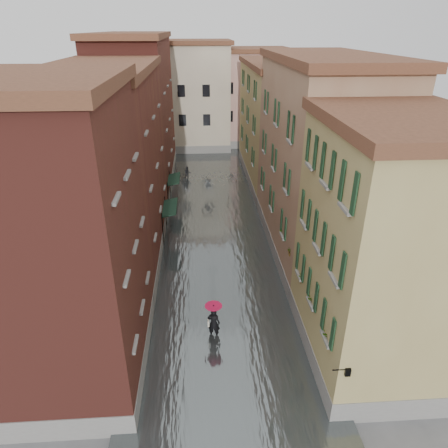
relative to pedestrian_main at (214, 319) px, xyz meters
name	(u,v)px	position (x,y,z in m)	size (l,w,h in m)	color
ground	(225,331)	(0.61, 0.43, -1.23)	(120.00, 120.00, 0.00)	#555658
floodwater	(214,224)	(0.61, 13.43, -1.13)	(10.00, 60.00, 0.20)	#4C5354
building_left_near	(62,251)	(-6.39, -1.57, 5.27)	(6.00, 8.00, 13.00)	maroon
building_left_mid	(112,171)	(-6.39, 9.43, 5.02)	(6.00, 14.00, 12.50)	brown
building_left_far	(139,115)	(-6.39, 24.43, 5.77)	(6.00, 16.00, 14.00)	maroon
building_right_near	(383,255)	(7.61, -1.57, 4.52)	(6.00, 8.00, 11.50)	#A18F53
building_right_mid	(317,164)	(7.61, 9.43, 5.27)	(6.00, 14.00, 13.00)	#A48263
building_right_far	(277,126)	(7.61, 24.43, 4.52)	(6.00, 16.00, 11.50)	#A18F53
building_end_cream	(183,98)	(-2.39, 38.43, 5.27)	(12.00, 9.00, 13.00)	beige
building_end_pink	(248,99)	(6.61, 40.43, 4.77)	(10.00, 9.00, 12.00)	tan
awning_near	(170,208)	(-2.87, 11.61, 1.25)	(1.09, 3.25, 2.80)	black
awning_far	(173,180)	(-2.88, 17.97, 1.24)	(1.09, 3.07, 2.80)	black
wall_lantern	(347,371)	(4.94, -5.57, 1.78)	(0.71, 0.22, 0.35)	black
window_planters	(302,270)	(4.73, 0.86, 2.28)	(0.59, 10.34, 0.84)	brown
pedestrian_main	(214,319)	(0.00, 0.00, 0.00)	(0.93, 0.93, 2.06)	black
pedestrian_far	(187,173)	(-1.80, 24.61, -0.48)	(0.72, 0.56, 1.48)	black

